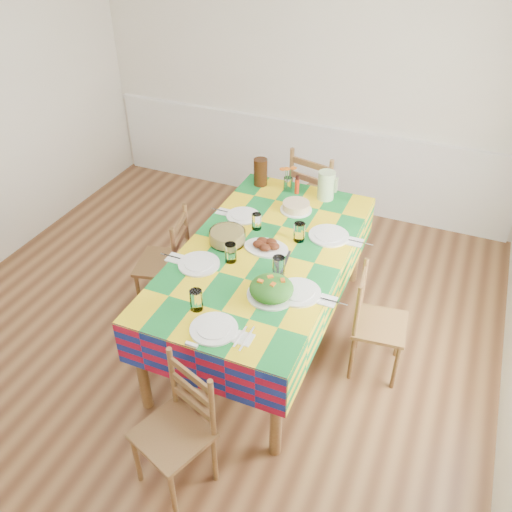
# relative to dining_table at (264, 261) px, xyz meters

# --- Properties ---
(room) EXTENTS (4.58, 5.08, 2.78)m
(room) POSITION_rel_dining_table_xyz_m (-0.44, -0.31, 0.61)
(room) COLOR brown
(room) RESTS_ON ground
(wainscot) EXTENTS (4.41, 0.06, 0.92)m
(wainscot) POSITION_rel_dining_table_xyz_m (-0.44, 2.17, -0.25)
(wainscot) COLOR white
(wainscot) RESTS_ON room
(dining_table) EXTENTS (1.15, 2.13, 0.83)m
(dining_table) POSITION_rel_dining_table_xyz_m (0.00, 0.00, 0.00)
(dining_table) COLOR brown
(dining_table) RESTS_ON room
(setting_near_head) EXTENTS (0.48, 0.32, 0.14)m
(setting_near_head) POSITION_rel_dining_table_xyz_m (-0.03, -0.83, 0.13)
(setting_near_head) COLOR white
(setting_near_head) RESTS_ON dining_table
(setting_left_near) EXTENTS (0.53, 0.32, 0.14)m
(setting_left_near) POSITION_rel_dining_table_xyz_m (-0.30, -0.29, 0.12)
(setting_left_near) COLOR white
(setting_left_near) RESTS_ON dining_table
(setting_left_far) EXTENTS (0.48, 0.29, 0.13)m
(setting_left_far) POSITION_rel_dining_table_xyz_m (-0.28, 0.32, 0.12)
(setting_left_far) COLOR white
(setting_left_far) RESTS_ON dining_table
(setting_right_near) EXTENTS (0.56, 0.33, 0.14)m
(setting_right_near) POSITION_rel_dining_table_xyz_m (0.32, -0.31, 0.13)
(setting_right_near) COLOR white
(setting_right_near) RESTS_ON dining_table
(setting_right_far) EXTENTS (0.57, 0.33, 0.15)m
(setting_right_far) POSITION_rel_dining_table_xyz_m (0.31, 0.31, 0.13)
(setting_right_far) COLOR white
(setting_right_far) RESTS_ON dining_table
(meat_platter) EXTENTS (0.33, 0.24, 0.06)m
(meat_platter) POSITION_rel_dining_table_xyz_m (0.00, 0.03, 0.12)
(meat_platter) COLOR white
(meat_platter) RESTS_ON dining_table
(salad_platter) EXTENTS (0.32, 0.32, 0.13)m
(salad_platter) POSITION_rel_dining_table_xyz_m (0.23, -0.44, 0.15)
(salad_platter) COLOR white
(salad_platter) RESTS_ON dining_table
(pasta_bowl) EXTENTS (0.27, 0.27, 0.10)m
(pasta_bowl) POSITION_rel_dining_table_xyz_m (-0.29, -0.00, 0.14)
(pasta_bowl) COLOR white
(pasta_bowl) RESTS_ON dining_table
(cake) EXTENTS (0.26, 0.26, 0.07)m
(cake) POSITION_rel_dining_table_xyz_m (0.02, 0.62, 0.13)
(cake) COLOR white
(cake) RESTS_ON dining_table
(serving_utensils) EXTENTS (0.14, 0.31, 0.01)m
(serving_utensils) POSITION_rel_dining_table_xyz_m (0.17, -0.09, 0.10)
(serving_utensils) COLOR black
(serving_utensils) RESTS_ON dining_table
(flower_vase) EXTENTS (0.14, 0.12, 0.23)m
(flower_vase) POSITION_rel_dining_table_xyz_m (-0.16, 0.90, 0.19)
(flower_vase) COLOR white
(flower_vase) RESTS_ON dining_table
(hot_sauce) EXTENTS (0.04, 0.04, 0.16)m
(hot_sauce) POSITION_rel_dining_table_xyz_m (-0.07, 0.89, 0.17)
(hot_sauce) COLOR red
(hot_sauce) RESTS_ON dining_table
(green_pitcher) EXTENTS (0.14, 0.14, 0.24)m
(green_pitcher) POSITION_rel_dining_table_xyz_m (0.18, 0.90, 0.21)
(green_pitcher) COLOR #ADD294
(green_pitcher) RESTS_ON dining_table
(tea_pitcher) EXTENTS (0.12, 0.12, 0.24)m
(tea_pitcher) POSITION_rel_dining_table_xyz_m (-0.41, 0.91, 0.21)
(tea_pitcher) COLOR black
(tea_pitcher) RESTS_ON dining_table
(name_card) EXTENTS (0.08, 0.02, 0.02)m
(name_card) POSITION_rel_dining_table_xyz_m (-0.03, -1.05, 0.10)
(name_card) COLOR white
(name_card) RESTS_ON dining_table
(chair_near) EXTENTS (0.50, 0.49, 0.90)m
(chair_near) POSITION_rel_dining_table_xyz_m (0.01, -1.35, -0.29)
(chair_near) COLOR brown
(chair_near) RESTS_ON room
(chair_far) EXTENTS (0.56, 0.54, 1.06)m
(chair_far) POSITION_rel_dining_table_xyz_m (-0.01, 1.34, -0.21)
(chair_far) COLOR brown
(chair_far) RESTS_ON room
(chair_left) EXTENTS (0.47, 0.49, 0.93)m
(chair_left) POSITION_rel_dining_table_xyz_m (-0.86, 0.01, -0.28)
(chair_left) COLOR brown
(chair_left) RESTS_ON room
(chair_right) EXTENTS (0.41, 0.42, 0.87)m
(chair_right) POSITION_rel_dining_table_xyz_m (0.86, -0.00, -0.31)
(chair_right) COLOR brown
(chair_right) RESTS_ON room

